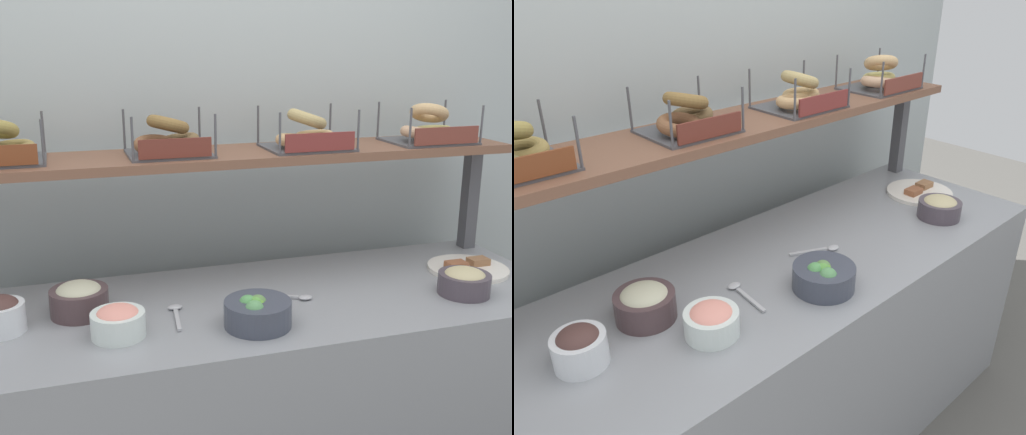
{
  "view_description": "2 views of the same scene",
  "coord_description": "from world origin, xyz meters",
  "views": [
    {
      "loc": [
        -0.57,
        -1.78,
        1.64
      ],
      "look_at": [
        0.01,
        0.06,
        1.1
      ],
      "focal_mm": 44.72,
      "sensor_mm": 36.0,
      "label": 1
    },
    {
      "loc": [
        -1.08,
        -1.05,
        1.75
      ],
      "look_at": [
        -0.1,
        0.02,
        1.03
      ],
      "focal_mm": 36.04,
      "sensor_mm": 36.0,
      "label": 2
    }
  ],
  "objects": [
    {
      "name": "bowl_tuna_salad",
      "position": [
        -0.54,
        0.06,
        0.9
      ],
      "size": [
        0.17,
        0.17,
        0.1
      ],
      "color": "#4B373A",
      "rests_on": "deli_counter"
    },
    {
      "name": "deli_counter",
      "position": [
        0.0,
        0.0,
        0.42
      ],
      "size": [
        2.01,
        0.7,
        0.85
      ],
      "primitive_type": "cube",
      "color": "gray",
      "rests_on": "ground_plane"
    },
    {
      "name": "back_wall",
      "position": [
        0.0,
        0.55,
        1.2
      ],
      "size": [
        3.21,
        0.06,
        2.4
      ],
      "primitive_type": "cube",
      "color": "#AAB4B3",
      "rests_on": "ground_plane"
    },
    {
      "name": "shelf_riser_right",
      "position": [
        0.95,
        0.27,
        1.05
      ],
      "size": [
        0.05,
        0.05,
        0.4
      ],
      "primitive_type": "cube",
      "color": "#4C4C51",
      "rests_on": "deli_counter"
    },
    {
      "name": "bagel_basket_sesame",
      "position": [
        0.25,
        0.25,
        1.33
      ],
      "size": [
        0.29,
        0.27,
        0.14
      ],
      "color": "#4C4C51",
      "rests_on": "upper_shelf"
    },
    {
      "name": "serving_plate_white",
      "position": [
        0.79,
        0.03,
        0.86
      ],
      "size": [
        0.28,
        0.28,
        0.04
      ],
      "color": "white",
      "rests_on": "deli_counter"
    },
    {
      "name": "serving_spoon_near_plate",
      "position": [
        0.1,
        -0.03,
        0.86
      ],
      "size": [
        0.17,
        0.09,
        0.01
      ],
      "color": "#B7B7BC",
      "rests_on": "deli_counter"
    },
    {
      "name": "bowl_hummus",
      "position": [
        0.64,
        -0.15,
        0.89
      ],
      "size": [
        0.17,
        0.17,
        0.09
      ],
      "color": "#483E47",
      "rests_on": "deli_counter"
    },
    {
      "name": "bowl_veggie_mix",
      "position": [
        -0.06,
        -0.18,
        0.89
      ],
      "size": [
        0.19,
        0.19,
        0.09
      ],
      "color": "#3E4351",
      "rests_on": "deli_counter"
    },
    {
      "name": "bagel_basket_cinnamon_raisin",
      "position": [
        -0.23,
        0.27,
        1.33
      ],
      "size": [
        0.27,
        0.24,
        0.14
      ],
      "color": "#4C4C51",
      "rests_on": "upper_shelf"
    },
    {
      "name": "serving_spoon_by_edge",
      "position": [
        -0.27,
        -0.03,
        0.86
      ],
      "size": [
        0.04,
        0.18,
        0.01
      ],
      "color": "#B7B7BC",
      "rests_on": "deli_counter"
    },
    {
      "name": "bagel_basket_plain",
      "position": [
        0.72,
        0.25,
        1.33
      ],
      "size": [
        0.3,
        0.25,
        0.15
      ],
      "color": "#4C4C51",
      "rests_on": "upper_shelf"
    },
    {
      "name": "bowl_lox_spread",
      "position": [
        -0.45,
        -0.13,
        0.89
      ],
      "size": [
        0.15,
        0.15,
        0.09
      ],
      "color": "white",
      "rests_on": "deli_counter"
    },
    {
      "name": "bowl_chocolate_spread",
      "position": [
        -0.76,
        -0.0,
        0.9
      ],
      "size": [
        0.13,
        0.13,
        0.11
      ],
      "color": "white",
      "rests_on": "deli_counter"
    },
    {
      "name": "upper_shelf",
      "position": [
        0.0,
        0.27,
        1.26
      ],
      "size": [
        1.97,
        0.32,
        0.03
      ],
      "primitive_type": "cube",
      "color": "brown",
      "rests_on": "shelf_riser_left"
    }
  ]
}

